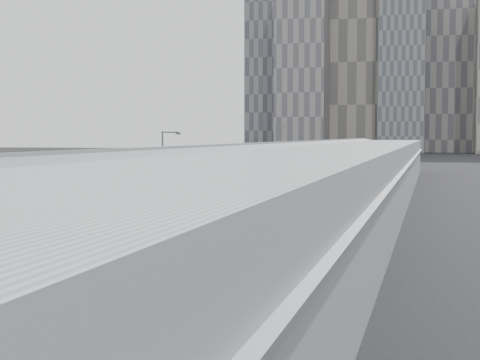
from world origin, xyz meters
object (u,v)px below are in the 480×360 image
(bus_4, at_px, (272,186))
(bus_3, at_px, (242,195))
(bus_1, at_px, (139,228))
(bus_2, at_px, (203,207))
(shipping_container, at_px, (292,168))
(bus_6, at_px, (306,175))
(bus_0, at_px, (14,267))
(street_lamp_near, at_px, (164,165))
(suv, at_px, (300,169))
(bus_8, at_px, (331,167))
(street_lamp_far, at_px, (277,149))
(bus_9, at_px, (339,164))
(bus_5, at_px, (290,180))
(bus_7, at_px, (318,170))

(bus_4, bearing_deg, bus_3, -93.42)
(bus_1, height_order, bus_2, bus_2)
(bus_4, distance_m, shipping_container, 54.11)
(bus_6, bearing_deg, shipping_container, 100.08)
(bus_0, relative_size, bus_3, 0.92)
(bus_4, relative_size, street_lamp_near, 1.65)
(bus_4, bearing_deg, suv, 95.12)
(bus_1, distance_m, bus_8, 99.91)
(bus_4, xyz_separation_m, bus_6, (-0.58, 28.84, -0.15))
(shipping_container, bearing_deg, street_lamp_far, -100.42)
(bus_2, bearing_deg, street_lamp_far, 98.19)
(bus_4, relative_size, shipping_container, 2.48)
(bus_1, xyz_separation_m, bus_6, (-0.46, 70.28, -0.10))
(bus_6, distance_m, bus_9, 44.03)
(bus_0, distance_m, bus_2, 27.99)
(bus_8, bearing_deg, bus_4, -93.31)
(bus_5, relative_size, bus_7, 1.00)
(bus_3, xyz_separation_m, bus_7, (-0.49, 56.43, -0.01))
(bus_7, bearing_deg, street_lamp_near, -98.88)
(bus_0, relative_size, bus_9, 0.93)
(street_lamp_near, relative_size, street_lamp_far, 0.87)
(bus_8, xyz_separation_m, shipping_container, (-6.99, -4.90, -0.00))
(suv, bearing_deg, bus_3, -69.99)
(suv, bearing_deg, bus_8, -8.66)
(street_lamp_far, bearing_deg, street_lamp_near, -90.45)
(bus_7, distance_m, street_lamp_far, 9.78)
(street_lamp_far, bearing_deg, bus_8, 73.43)
(bus_6, xyz_separation_m, street_lamp_near, (-6.91, -45.79, 3.28))
(bus_3, distance_m, bus_8, 71.50)
(bus_1, distance_m, bus_5, 54.97)
(suv, bearing_deg, bus_6, -63.54)
(street_lamp_far, bearing_deg, bus_7, 46.56)
(bus_7, height_order, shipping_container, bus_7)
(bus_5, bearing_deg, bus_2, -88.27)
(bus_4, height_order, bus_6, bus_4)
(street_lamp_near, xyz_separation_m, shipping_container, (-0.14, 70.52, -3.30))
(bus_1, bearing_deg, street_lamp_far, 96.25)
(bus_1, distance_m, street_lamp_far, 78.72)
(bus_6, height_order, bus_7, bus_7)
(bus_6, bearing_deg, bus_9, 84.37)
(bus_0, distance_m, bus_8, 114.40)
(bus_2, bearing_deg, bus_9, 92.37)
(bus_4, bearing_deg, bus_2, -91.56)
(bus_6, height_order, street_lamp_near, street_lamp_near)
(shipping_container, bearing_deg, bus_1, -97.86)
(shipping_container, bearing_deg, suv, 75.91)
(bus_8, height_order, street_lamp_far, street_lamp_far)
(bus_3, bearing_deg, bus_5, 88.41)
(bus_1, xyz_separation_m, bus_8, (-0.52, 99.91, -0.12))
(bus_4, bearing_deg, bus_7, 89.41)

